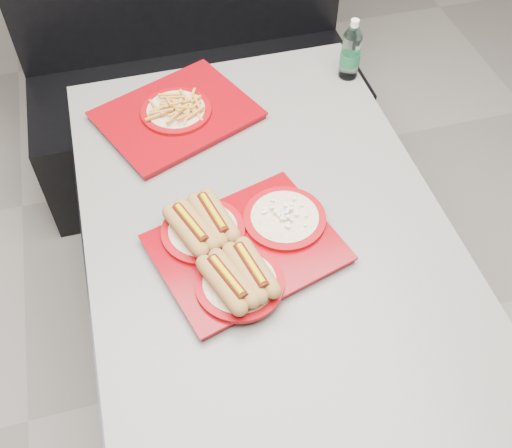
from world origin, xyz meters
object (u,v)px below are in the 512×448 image
object	(u,v)px
water_bottle	(351,52)
booth_bench	(194,79)
diner_table	(267,266)
tray_near	(239,246)
tray_far	(176,112)

from	to	relation	value
water_bottle	booth_bench	bearing A→B (deg)	126.00
diner_table	tray_near	distance (m)	0.23
booth_bench	diner_table	bearing A→B (deg)	-90.00
diner_table	booth_bench	bearing A→B (deg)	90.00
booth_bench	tray_far	bearing A→B (deg)	-103.04
tray_far	water_bottle	bearing A→B (deg)	6.63
booth_bench	water_bottle	distance (m)	0.82
diner_table	booth_bench	world-z (taller)	booth_bench
tray_far	booth_bench	bearing A→B (deg)	76.96
booth_bench	tray_near	bearing A→B (deg)	-94.37
water_bottle	diner_table	bearing A→B (deg)	-127.81
diner_table	water_bottle	size ratio (longest dim) A/B	7.27
tray_near	booth_bench	bearing A→B (deg)	85.63
diner_table	tray_near	size ratio (longest dim) A/B	2.87
diner_table	booth_bench	distance (m)	1.11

